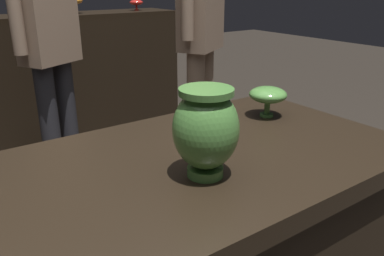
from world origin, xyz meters
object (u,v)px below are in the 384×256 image
at_px(vase_tall_behind, 268,95).
at_px(visitor_near_right, 201,22).
at_px(vase_centerpiece, 204,130).
at_px(shelf_vase_right, 72,1).
at_px(shelf_vase_far_right, 136,3).
at_px(visitor_center_back, 48,37).

distance_m(vase_tall_behind, visitor_near_right, 1.20).
xyz_separation_m(vase_centerpiece, visitor_near_right, (0.94, 1.29, 0.07)).
bearing_deg(shelf_vase_right, vase_tall_behind, -92.98).
bearing_deg(vase_tall_behind, visitor_near_right, 63.81).
bearing_deg(shelf_vase_right, vase_centerpiece, -103.00).
relative_size(shelf_vase_far_right, visitor_near_right, 0.06).
bearing_deg(shelf_vase_far_right, vase_centerpiece, -114.63).
relative_size(shelf_vase_right, visitor_center_back, 0.10).
relative_size(shelf_vase_right, visitor_near_right, 0.09).
relative_size(vase_tall_behind, visitor_near_right, 0.07).
bearing_deg(shelf_vase_right, visitor_center_back, -120.54).
bearing_deg(shelf_vase_far_right, visitor_center_back, -144.70).
distance_m(vase_centerpiece, visitor_center_back, 1.66).
height_order(vase_centerpiece, shelf_vase_far_right, shelf_vase_far_right).
distance_m(vase_centerpiece, visitor_near_right, 1.60).
height_order(visitor_near_right, visitor_center_back, visitor_near_right).
bearing_deg(visitor_center_back, vase_tall_behind, 71.71).
xyz_separation_m(vase_tall_behind, visitor_center_back, (-0.26, 1.44, 0.05)).
height_order(vase_centerpiece, visitor_near_right, visitor_near_right).
relative_size(vase_tall_behind, shelf_vase_right, 0.78).
relative_size(vase_centerpiece, visitor_center_back, 0.13).
relative_size(vase_tall_behind, visitor_center_back, 0.08).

